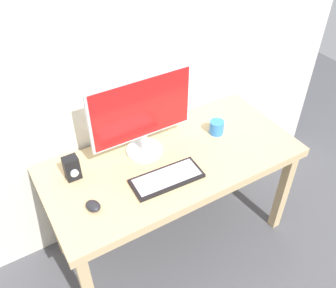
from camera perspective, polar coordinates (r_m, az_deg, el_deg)
The scene contains 7 objects.
ground_plane at distance 2.59m, azimuth 0.63°, elevation -14.00°, with size 6.00×6.00×0.00m, color #4C4C51.
desk at distance 2.10m, azimuth 0.76°, elevation -3.78°, with size 1.44×0.66×0.72m.
monitor at distance 1.95m, azimuth -4.08°, elevation 4.76°, with size 0.59×0.21×0.47m.
keyboard_primary at distance 1.93m, azimuth -0.18°, elevation -5.32°, with size 0.38×0.18×0.02m.
mouse at distance 1.83m, azimuth -11.50°, elevation -9.37°, with size 0.06×0.08×0.04m, color #232328.
audio_controller at distance 1.96m, azimuth -14.65°, elevation -3.63°, with size 0.08×0.07×0.13m.
coffee_mug at distance 2.22m, azimuth 7.54°, elevation 2.60°, with size 0.09×0.09×0.08m, color #337FD8.
Camera 1 is at (-0.80, -1.28, 2.11)m, focal length 39.38 mm.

